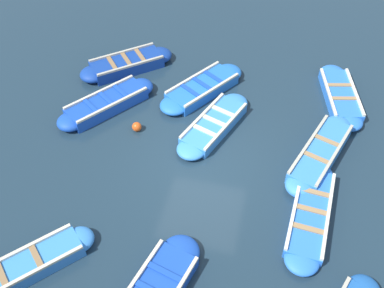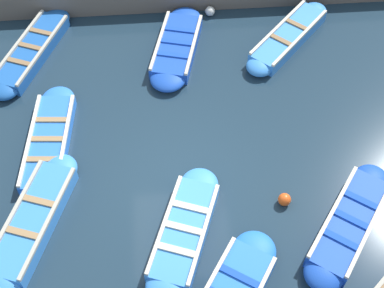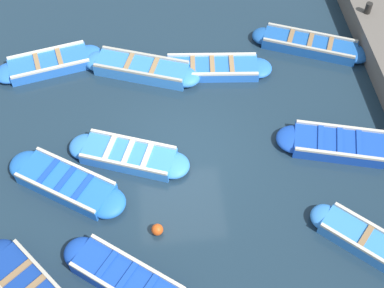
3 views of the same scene
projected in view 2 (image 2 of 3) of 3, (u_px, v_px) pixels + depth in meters
ground_plane at (180, 182)px, 11.99m from camera, size 120.00×120.00×0.00m
boat_tucked at (349, 224)px, 11.13m from camera, size 3.20×2.66×0.45m
boat_end_of_row at (184, 232)px, 11.06m from camera, size 3.36×1.92×0.38m
boat_inner_gap at (288, 37)px, 14.59m from camera, size 3.08×2.91×0.41m
boat_stern_in at (32, 51)px, 14.27m from camera, size 3.62×2.07×0.40m
boat_centre at (33, 221)px, 11.18m from camera, size 3.60×1.93×0.44m
boat_alongside at (177, 47)px, 14.38m from camera, size 3.42×1.73×0.39m
boat_drifting at (49, 143)px, 12.46m from camera, size 3.62×1.12×0.35m
buoy_orange_near at (284, 200)px, 11.55m from camera, size 0.29×0.29×0.29m
buoy_yellow_far at (210, 11)px, 15.31m from camera, size 0.28×0.28×0.28m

